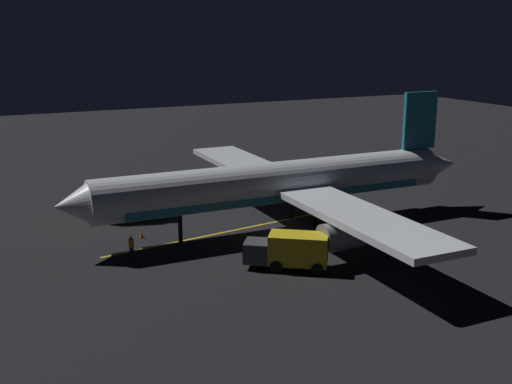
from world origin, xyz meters
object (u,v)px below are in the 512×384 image
ground_crew_worker (131,247)px  traffic_cone_under_wing (141,235)px  catering_truck (290,251)px  traffic_cone_near_left (286,260)px  airliner (284,184)px  baggage_truck (133,207)px  traffic_cone_near_right (152,214)px

ground_crew_worker → traffic_cone_under_wing: bearing=-24.2°
catering_truck → traffic_cone_near_left: (1.01, -0.18, -1.08)m
airliner → catering_truck: 10.07m
baggage_truck → traffic_cone_near_left: (-15.75, -7.20, -0.98)m
catering_truck → traffic_cone_near_left: 1.48m
baggage_truck → catering_truck: (-16.75, -7.03, 0.10)m
airliner → traffic_cone_near_right: (8.20, 9.38, -3.67)m
traffic_cone_near_left → airliner: bearing=-27.1°
airliner → traffic_cone_near_left: size_ratio=69.87×
airliner → traffic_cone_near_right: bearing=48.8°
traffic_cone_near_left → traffic_cone_near_right: (15.99, 5.40, 0.00)m
ground_crew_worker → traffic_cone_near_right: (9.92, -4.52, -0.64)m
airliner → catering_truck: (-8.79, 4.16, -2.60)m
catering_truck → traffic_cone_near_right: (16.99, 5.22, -1.08)m
catering_truck → baggage_truck: bearing=22.8°
baggage_truck → ground_crew_worker: bearing=164.3°
traffic_cone_near_left → traffic_cone_near_right: 16.88m
ground_crew_worker → traffic_cone_under_wing: (4.41, -1.98, -0.64)m
traffic_cone_near_left → traffic_cone_under_wing: same height
traffic_cone_near_left → catering_truck: bearing=169.9°
ground_crew_worker → traffic_cone_near_left: bearing=-121.5°
ground_crew_worker → traffic_cone_near_left: size_ratio=3.16×
baggage_truck → traffic_cone_under_wing: 5.41m
catering_truck → ground_crew_worker: size_ratio=3.48×
traffic_cone_near_left → baggage_truck: bearing=24.6°
baggage_truck → ground_crew_worker: baggage_truck is taller
airliner → catering_truck: size_ratio=6.34×
airliner → ground_crew_worker: size_ratio=22.09×
airliner → catering_truck: airliner is taller
baggage_truck → traffic_cone_near_left: size_ratio=10.47×
catering_truck → traffic_cone_near_right: size_ratio=11.02×
traffic_cone_near_left → traffic_cone_near_right: size_ratio=1.00×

